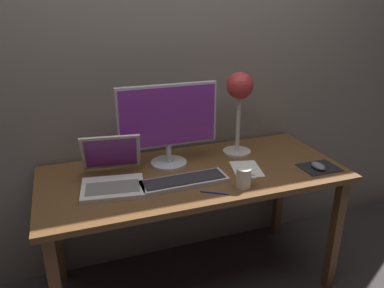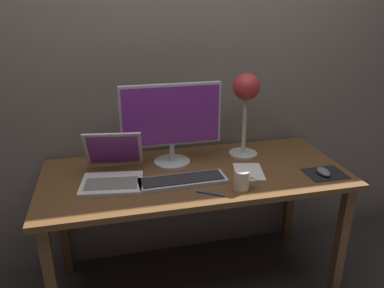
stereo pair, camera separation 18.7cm
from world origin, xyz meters
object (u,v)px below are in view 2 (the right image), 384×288
(desk_lamp, at_px, (246,96))
(mouse, at_px, (324,172))
(pen, at_px, (211,194))
(coffee_mug, at_px, (242,180))
(laptop, at_px, (113,167))
(monitor, at_px, (171,120))
(keyboard_main, at_px, (183,181))

(desk_lamp, height_order, mouse, desk_lamp)
(mouse, height_order, pen, mouse)
(desk_lamp, xyz_separation_m, pen, (-0.32, -0.41, -0.35))
(coffee_mug, relative_size, pen, 0.77)
(laptop, bearing_deg, desk_lamp, 10.11)
(monitor, height_order, mouse, monitor)
(keyboard_main, relative_size, desk_lamp, 0.92)
(mouse, distance_m, pen, 0.63)
(laptop, xyz_separation_m, pen, (0.44, -0.28, -0.06))
(mouse, bearing_deg, pen, -174.68)
(laptop, height_order, coffee_mug, laptop)
(keyboard_main, xyz_separation_m, desk_lamp, (0.42, 0.26, 0.34))
(desk_lamp, bearing_deg, pen, -127.55)
(mouse, relative_size, coffee_mug, 0.89)
(monitor, distance_m, laptop, 0.39)
(mouse, bearing_deg, keyboard_main, 172.98)
(keyboard_main, bearing_deg, coffee_mug, -27.50)
(coffee_mug, bearing_deg, pen, -175.54)
(monitor, relative_size, coffee_mug, 5.02)
(monitor, relative_size, keyboard_main, 1.22)
(pen, bearing_deg, keyboard_main, 124.57)
(laptop, xyz_separation_m, coffee_mug, (0.59, -0.27, -0.01))
(mouse, bearing_deg, coffee_mug, -174.39)
(keyboard_main, distance_m, pen, 0.18)
(monitor, distance_m, desk_lamp, 0.44)
(monitor, bearing_deg, pen, -74.46)
(keyboard_main, height_order, pen, keyboard_main)
(desk_lamp, relative_size, pen, 3.44)
(laptop, relative_size, mouse, 4.00)
(keyboard_main, relative_size, mouse, 4.62)
(keyboard_main, bearing_deg, pen, -55.43)
(pen, bearing_deg, coffee_mug, 4.46)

